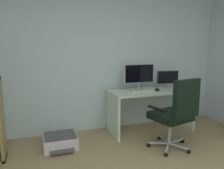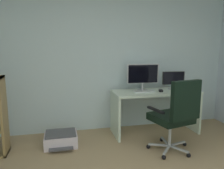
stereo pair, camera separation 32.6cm
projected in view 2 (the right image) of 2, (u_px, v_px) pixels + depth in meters
The scene contains 8 objects.
wall_back at pixel (97, 56), 3.89m from camera, with size 4.91×0.10×2.65m, color silver.
desk at pixel (155, 102), 3.81m from camera, with size 1.45×0.59×0.74m.
monitor_main at pixel (143, 75), 3.78m from camera, with size 0.56×0.18×0.45m.
monitor_secondary at pixel (173, 79), 3.93m from camera, with size 0.39×0.18×0.31m.
keyboard at pixel (144, 92), 3.67m from camera, with size 0.34×0.13×0.02m, color silver.
computer_mouse at pixel (161, 91), 3.72m from camera, with size 0.06×0.10×0.03m, color black.
office_chair at pixel (176, 113), 3.03m from camera, with size 0.64×0.68×1.06m.
printer at pixel (61, 139), 3.35m from camera, with size 0.48×0.47×0.21m.
Camera 2 is at (-0.65, -1.25, 1.48)m, focal length 35.52 mm.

